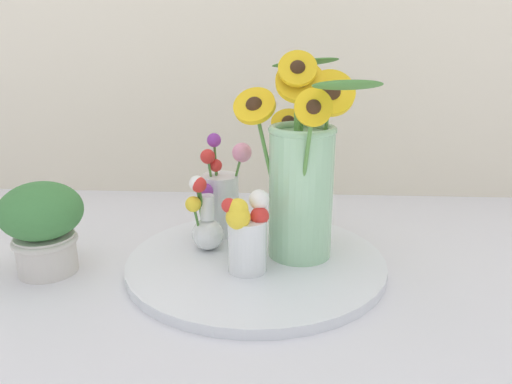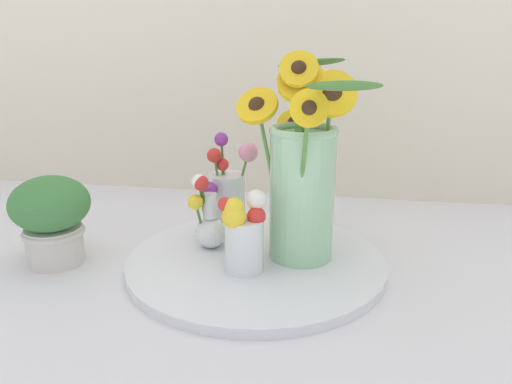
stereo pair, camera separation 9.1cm
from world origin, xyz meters
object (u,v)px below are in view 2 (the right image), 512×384
(vase_bulb_right, at_px, (208,217))
(vase_small_back, at_px, (228,196))
(vase_small_center, at_px, (243,234))
(mason_jar_sunflowers, at_px, (303,174))
(serving_tray, at_px, (256,262))
(potted_plant, at_px, (51,216))

(vase_bulb_right, distance_m, vase_small_back, 0.09)
(vase_small_center, relative_size, vase_bulb_right, 0.96)
(mason_jar_sunflowers, height_order, vase_small_center, mason_jar_sunflowers)
(mason_jar_sunflowers, relative_size, vase_small_center, 2.56)
(serving_tray, distance_m, vase_bulb_right, 0.13)
(vase_small_center, bearing_deg, potted_plant, 177.42)
(serving_tray, bearing_deg, potted_plant, -173.82)
(serving_tray, distance_m, potted_plant, 0.40)
(serving_tray, bearing_deg, vase_bulb_right, 160.88)
(mason_jar_sunflowers, height_order, vase_bulb_right, mason_jar_sunflowers)
(mason_jar_sunflowers, distance_m, vase_small_center, 0.16)
(mason_jar_sunflowers, height_order, potted_plant, mason_jar_sunflowers)
(serving_tray, bearing_deg, mason_jar_sunflowers, 16.15)
(serving_tray, distance_m, mason_jar_sunflowers, 0.19)
(vase_small_back, bearing_deg, vase_small_center, -69.68)
(vase_bulb_right, bearing_deg, vase_small_center, -46.91)
(mason_jar_sunflowers, relative_size, vase_bulb_right, 2.45)
(mason_jar_sunflowers, xyz_separation_m, vase_bulb_right, (-0.18, 0.01, -0.10))
(serving_tray, height_order, vase_bulb_right, vase_bulb_right)
(vase_small_center, relative_size, vase_small_back, 0.69)
(vase_small_center, xyz_separation_m, vase_bulb_right, (-0.09, 0.09, -0.01))
(mason_jar_sunflowers, height_order, vase_small_back, mason_jar_sunflowers)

